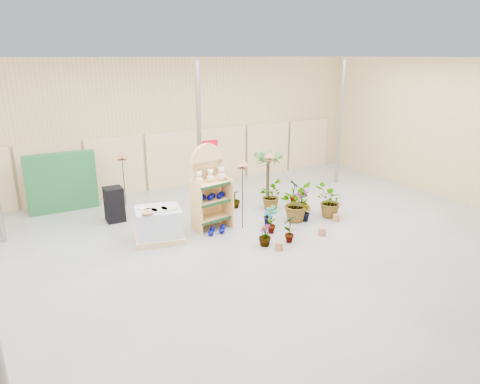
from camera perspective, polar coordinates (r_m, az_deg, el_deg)
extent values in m
cube|color=slate|center=(10.68, 2.49, -7.78)|extent=(15.00, 12.00, 0.10)
cube|color=white|center=(9.63, 2.88, 17.73)|extent=(15.00, 12.00, 0.10)
cube|color=tan|center=(15.30, -9.36, 8.90)|extent=(15.00, 0.10, 4.50)
cube|color=tan|center=(15.21, 27.96, 7.02)|extent=(0.10, 12.00, 4.50)
cylinder|color=gray|center=(15.92, 13.20, 9.01)|extent=(0.14, 0.14, 4.50)
cylinder|color=gray|center=(12.95, -5.48, 7.46)|extent=(0.14, 0.14, 4.50)
cube|color=tan|center=(14.60, -23.84, 2.16)|extent=(1.90, 0.06, 2.00)
cube|color=tan|center=(14.88, -16.20, 3.26)|extent=(1.90, 0.06, 2.00)
cube|color=tan|center=(15.41, -8.96, 4.25)|extent=(1.90, 0.06, 2.00)
cube|color=tan|center=(16.18, -2.28, 5.09)|extent=(1.90, 0.06, 2.00)
cube|color=tan|center=(17.14, 3.73, 5.80)|extent=(1.90, 0.06, 2.00)
cube|color=tan|center=(18.28, 9.07, 6.37)|extent=(1.90, 0.06, 2.00)
cube|color=tan|center=(11.75, -4.35, -0.26)|extent=(0.98, 0.25, 1.85)
cylinder|color=tan|center=(11.50, -4.46, 4.11)|extent=(0.98, 0.25, 0.98)
cube|color=tan|center=(11.71, -3.70, -3.42)|extent=(1.01, 0.69, 0.04)
cube|color=#0F3819|center=(11.48, -3.12, -3.85)|extent=(0.93, 0.19, 0.07)
cube|color=tan|center=(11.54, -3.75, -1.16)|extent=(1.01, 0.69, 0.04)
cube|color=#0F3819|center=(11.31, -3.17, -1.55)|extent=(0.93, 0.19, 0.07)
cube|color=tan|center=(11.40, -3.80, 1.17)|extent=(1.01, 0.69, 0.04)
cube|color=#0F3819|center=(11.16, -3.21, 0.82)|extent=(0.93, 0.19, 0.07)
cube|color=tan|center=(11.40, -5.87, -2.04)|extent=(0.14, 0.54, 1.41)
cube|color=tan|center=(11.77, -1.69, -1.30)|extent=(0.14, 0.54, 1.41)
sphere|color=beige|center=(11.29, -5.45, 1.59)|extent=(0.20, 0.20, 0.20)
sphere|color=beige|center=(11.25, -5.48, 2.39)|extent=(0.15, 0.15, 0.15)
sphere|color=beige|center=(11.42, -3.95, 1.84)|extent=(0.21, 0.21, 0.21)
sphere|color=beige|center=(11.37, -3.97, 2.66)|extent=(0.15, 0.15, 0.15)
sphere|color=beige|center=(11.55, -2.49, 2.08)|extent=(0.22, 0.22, 0.22)
sphere|color=beige|center=(11.50, -2.50, 2.92)|extent=(0.15, 0.15, 0.15)
sphere|color=#020570|center=(11.36, -5.30, -0.98)|extent=(0.16, 0.16, 0.16)
sphere|color=#020570|center=(11.52, -4.93, -0.69)|extent=(0.16, 0.16, 0.16)
sphere|color=#020570|center=(11.47, -4.03, -0.76)|extent=(0.16, 0.16, 0.16)
sphere|color=#020570|center=(11.63, -3.68, -0.48)|extent=(0.16, 0.16, 0.16)
sphere|color=#020570|center=(11.58, -2.78, -0.55)|extent=(0.16, 0.16, 0.16)
sphere|color=#020570|center=(11.75, -2.46, -0.27)|extent=(0.16, 0.16, 0.16)
sphere|color=#020570|center=(11.33, -3.91, -5.55)|extent=(0.15, 0.15, 0.15)
sphere|color=#020570|center=(11.59, -3.70, -4.98)|extent=(0.15, 0.15, 0.15)
sphere|color=#020570|center=(11.46, -2.46, -5.25)|extent=(0.15, 0.15, 0.15)
sphere|color=#020570|center=(11.72, -2.28, -4.70)|extent=(0.15, 0.15, 0.15)
cube|color=tan|center=(11.28, -10.70, -5.94)|extent=(1.40, 1.25, 0.15)
cube|color=silver|center=(11.12, -10.83, -3.90)|extent=(1.28, 1.13, 0.71)
cylinder|color=beige|center=(10.78, -11.96, -2.54)|extent=(0.41, 0.41, 0.04)
cylinder|color=beige|center=(10.85, -10.69, -2.33)|extent=(0.41, 0.41, 0.04)
cylinder|color=beige|center=(10.92, -9.43, -2.12)|extent=(0.41, 0.41, 0.04)
cylinder|color=beige|center=(11.06, -12.43, -2.05)|extent=(0.41, 0.41, 0.04)
cube|color=black|center=(12.78, -16.32, -2.64)|extent=(0.50, 0.50, 0.50)
cube|color=black|center=(12.62, -16.52, -0.52)|extent=(0.50, 0.50, 0.50)
cube|color=#1B5B2D|center=(13.95, -22.67, 1.20)|extent=(2.00, 0.30, 1.80)
cylinder|color=gray|center=(12.80, -4.03, 2.09)|extent=(0.05, 0.05, 2.20)
cube|color=#BF0316|center=(12.56, -4.04, 6.01)|extent=(0.50, 0.03, 0.40)
cylinder|color=black|center=(11.56, 0.34, -0.91)|extent=(0.02, 0.02, 1.70)
cylinder|color=#9E5D40|center=(11.32, 0.35, 3.16)|extent=(0.30, 0.30, 0.02)
cone|color=#9E5D40|center=(11.27, 0.35, 4.00)|extent=(0.34, 0.34, 0.14)
cylinder|color=black|center=(13.00, 3.86, 0.91)|extent=(0.02, 0.02, 1.57)
cylinder|color=#9E5D40|center=(12.80, 3.93, 4.28)|extent=(0.30, 0.30, 0.02)
cone|color=#9E5D40|center=(12.76, 3.95, 5.02)|extent=(0.34, 0.34, 0.14)
cylinder|color=black|center=(13.93, -15.20, 1.22)|extent=(0.02, 0.02, 1.46)
cylinder|color=#9E5D40|center=(13.75, -15.45, 4.15)|extent=(0.30, 0.30, 0.02)
cone|color=#9E5D40|center=(13.71, -15.50, 4.84)|extent=(0.34, 0.34, 0.14)
cylinder|color=#42301D|center=(13.88, 3.71, 1.52)|extent=(0.10, 0.10, 1.35)
imported|color=#326225|center=(11.43, 4.13, -3.69)|extent=(0.38, 0.46, 0.76)
imported|color=#326225|center=(11.99, 3.85, -3.09)|extent=(0.41, 0.39, 0.58)
imported|color=#326225|center=(12.30, 7.38, -1.42)|extent=(1.27, 1.28, 1.07)
imported|color=#326225|center=(12.93, 8.14, -1.29)|extent=(0.54, 0.54, 0.74)
imported|color=#326225|center=(13.77, 7.22, 0.10)|extent=(0.34, 0.46, 0.81)
imported|color=#326225|center=(13.19, 4.03, -0.43)|extent=(0.98, 1.02, 0.88)
imported|color=#326225|center=(10.71, 3.34, -5.77)|extent=(0.39, 0.39, 0.56)
imported|color=#326225|center=(10.92, 6.66, -4.78)|extent=(0.46, 0.36, 0.77)
imported|color=#326225|center=(12.35, 8.81, -2.67)|extent=(0.25, 0.31, 0.56)
imported|color=#326225|center=(12.73, 11.91, -1.22)|extent=(1.07, 0.99, 0.99)
imported|color=#326225|center=(13.30, -0.68, -0.94)|extent=(0.42, 0.42, 0.57)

